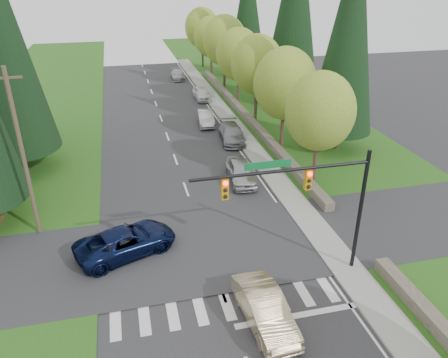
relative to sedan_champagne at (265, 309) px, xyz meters
name	(u,v)px	position (x,y,z in m)	size (l,w,h in m)	color
grass_east	(325,149)	(11.62, 18.24, -0.75)	(14.00, 110.00, 0.06)	#265717
grass_west	(5,181)	(-14.38, 18.24, -0.75)	(14.00, 110.00, 0.06)	#265717
cross_street	(207,248)	(-1.38, 6.24, -0.78)	(120.00, 8.00, 0.10)	#28282B
sidewalk_east	(251,147)	(5.52, 20.24, -0.71)	(1.80, 80.00, 0.13)	gray
curb_east	(242,148)	(4.67, 20.24, -0.71)	(0.20, 80.00, 0.13)	gray
stone_wall_north	(245,115)	(7.22, 28.24, -0.43)	(0.70, 40.00, 0.70)	#4C4438
traffic_signal	(310,191)	(2.98, 2.74, 4.21)	(8.70, 0.37, 6.80)	black
utility_pole	(23,154)	(-10.88, 10.24, 4.36)	(1.60, 0.24, 10.00)	#473828
decid_tree_0	(320,112)	(7.82, 12.24, 4.82)	(4.80, 4.80, 8.37)	#38281C
decid_tree_1	(285,84)	(7.92, 19.24, 5.02)	(5.20, 5.20, 8.80)	#38281C
decid_tree_2	(257,65)	(7.72, 26.24, 5.15)	(5.00, 5.00, 8.82)	#38281C
decid_tree_3	(239,54)	(7.82, 33.24, 4.89)	(5.00, 5.00, 8.55)	#38281C
decid_tree_4	(224,41)	(7.92, 40.24, 5.28)	(5.40, 5.40, 9.18)	#38281C
decid_tree_5	(211,37)	(7.72, 47.24, 4.75)	(4.80, 4.80, 8.30)	#38281C
decid_tree_6	(202,28)	(7.82, 54.24, 5.09)	(5.20, 5.20, 8.86)	#38281C
conifer_e_a	(349,33)	(12.62, 18.24, 9.01)	(5.44, 5.44, 17.80)	#38281C
conifer_e_b	(295,4)	(13.62, 32.24, 10.01)	(6.12, 6.12, 19.80)	#38281C
conifer_e_c	(248,8)	(12.62, 46.24, 8.51)	(5.10, 5.10, 16.80)	#38281C
sedan_champagne	(265,309)	(0.00, 0.00, 0.00)	(1.65, 4.72, 1.56)	#C9B386
suv_navy	(126,241)	(-5.82, 6.87, 0.00)	(2.59, 5.62, 1.56)	#0B1438
parked_car_a	(241,172)	(2.82, 14.04, 0.00)	(1.83, 4.55, 1.55)	#AFAFB4
parked_car_b	(232,134)	(4.22, 22.17, -0.05)	(2.05, 5.04, 1.46)	gray
parked_car_c	(206,118)	(2.82, 27.24, -0.09)	(1.46, 4.19, 1.38)	#B6B5BA
parked_car_d	(202,93)	(4.18, 36.22, -0.05)	(1.73, 4.30, 1.46)	silver
parked_car_e	(178,75)	(2.82, 47.06, -0.16)	(1.73, 4.25, 1.23)	#A4A5A9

